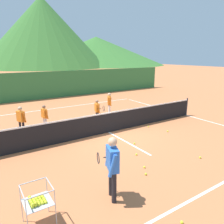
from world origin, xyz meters
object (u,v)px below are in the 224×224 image
tennis_ball_8 (109,163)px  tennis_ball_11 (182,222)px  tennis_net (109,122)px  tennis_ball_2 (134,143)px  student_1 (45,115)px  tennis_ball_4 (146,174)px  tennis_ball_7 (117,164)px  tennis_ball_9 (200,157)px  tennis_ball_6 (136,154)px  instructor (112,163)px  student_3 (109,102)px  student_0 (21,118)px  student_2 (97,109)px  tennis_ball_3 (168,131)px  tennis_ball_5 (144,167)px  ball_cart (37,201)px  tennis_ball_10 (148,127)px

tennis_ball_8 → tennis_ball_11: size_ratio=1.00×
tennis_net → tennis_ball_2: bearing=-85.6°
student_1 → tennis_ball_4: 5.98m
tennis_net → tennis_ball_7: 3.19m
student_1 → tennis_ball_9: size_ratio=17.96×
tennis_ball_2 → tennis_ball_4: size_ratio=1.00×
tennis_ball_6 → tennis_ball_7: bearing=-167.1°
instructor → student_3: 7.74m
student_0 → student_1: bearing=12.0°
student_2 → tennis_ball_4: (-1.31, -5.31, -0.73)m
tennis_ball_7 → tennis_ball_11: 2.87m
student_0 → student_2: size_ratio=1.05×
student_2 → student_1: bearing=169.7°
tennis_ball_2 → tennis_ball_3: 2.25m
tennis_net → tennis_ball_11: tennis_net is taller
student_1 → tennis_ball_5: student_1 is taller
student_2 → tennis_ball_4: size_ratio=18.66×
tennis_ball_6 → student_2: bearing=80.3°
tennis_ball_3 → tennis_ball_7: 4.04m
student_1 → tennis_ball_6: (1.92, -4.59, -0.70)m
student_1 → tennis_ball_7: student_1 is taller
tennis_ball_6 → tennis_ball_8: same height
tennis_net → student_3: 2.94m
tennis_net → tennis_ball_8: bearing=-121.7°
tennis_net → student_2: (0.26, 1.54, 0.26)m
tennis_net → ball_cart: 5.88m
tennis_ball_3 → tennis_ball_7: same height
student_1 → student_3: student_3 is taller
tennis_ball_3 → tennis_ball_10: size_ratio=1.00×
instructor → tennis_ball_4: bearing=13.8°
instructor → tennis_ball_2: size_ratio=24.14×
tennis_ball_6 → tennis_ball_4: bearing=-116.9°
tennis_ball_6 → tennis_ball_7: 1.03m
student_0 → tennis_ball_5: 5.90m
student_1 → tennis_ball_6: size_ratio=17.96×
student_0 → tennis_ball_11: size_ratio=19.66×
tennis_ball_9 → tennis_ball_11: bearing=-150.6°
student_1 → tennis_ball_9: bearing=-58.6°
tennis_ball_10 → ball_cart: bearing=-150.6°
tennis_ball_10 → tennis_ball_11: bearing=-125.9°
tennis_ball_5 → tennis_ball_6: 0.92m
tennis_net → tennis_ball_4: (-1.04, -3.77, -0.47)m
tennis_net → tennis_ball_7: tennis_net is taller
tennis_net → tennis_ball_10: tennis_net is taller
student_1 → tennis_ball_3: 5.91m
tennis_ball_3 → tennis_ball_4: bearing=-145.9°
tennis_ball_6 → tennis_ball_9: bearing=-39.0°
tennis_ball_10 → tennis_ball_3: bearing=-73.8°
instructor → tennis_ball_3: size_ratio=24.14×
student_1 → tennis_ball_11: size_ratio=17.96×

